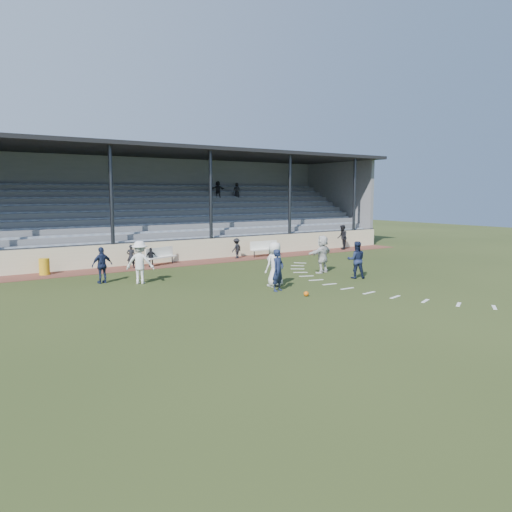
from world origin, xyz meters
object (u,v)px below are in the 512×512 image
at_px(football, 306,294).
at_px(official, 342,237).
at_px(bench_right, 264,247).
at_px(player_navy_lead, 278,270).
at_px(trash_bin, 44,267).
at_px(bench_left, 160,255).
at_px(player_white_lead, 275,264).

relative_size(football, official, 0.12).
relative_size(bench_right, player_navy_lead, 1.19).
height_order(trash_bin, football, trash_bin).
distance_m(bench_left, player_navy_lead, 9.51).
relative_size(bench_left, football, 10.14).
xyz_separation_m(bench_left, trash_bin, (-5.95, 0.03, -0.17)).
distance_m(bench_right, football, 12.25).
bearing_deg(official, player_white_lead, -15.31).
bearing_deg(trash_bin, player_navy_lead, -54.07).
bearing_deg(player_navy_lead, football, -99.50).
bearing_deg(football, player_white_lead, 84.44).
relative_size(football, player_white_lead, 0.11).
bearing_deg(trash_bin, bench_right, -0.62).
xyz_separation_m(player_white_lead, official, (12.16, 8.50, -0.07)).
height_order(bench_left, player_navy_lead, player_navy_lead).
relative_size(trash_bin, player_white_lead, 0.42).
xyz_separation_m(football, player_navy_lead, (-0.26, 1.45, 0.74)).
relative_size(bench_right, official, 1.17).
distance_m(trash_bin, official, 19.53).
bearing_deg(football, bench_right, 62.07).
distance_m(trash_bin, football, 13.07).
bearing_deg(bench_right, player_white_lead, -122.79).
height_order(trash_bin, player_white_lead, player_white_lead).
bearing_deg(official, player_navy_lead, -13.74).
xyz_separation_m(player_white_lead, player_navy_lead, (-0.48, -0.86, -0.10)).
bearing_deg(player_navy_lead, trash_bin, 106.46).
height_order(bench_left, trash_bin, bench_left).
bearing_deg(player_navy_lead, player_white_lead, 41.37).
height_order(football, official, official).
distance_m(trash_bin, player_navy_lead, 11.73).
distance_m(bench_left, football, 10.99).
xyz_separation_m(player_navy_lead, official, (12.64, 9.36, 0.03)).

